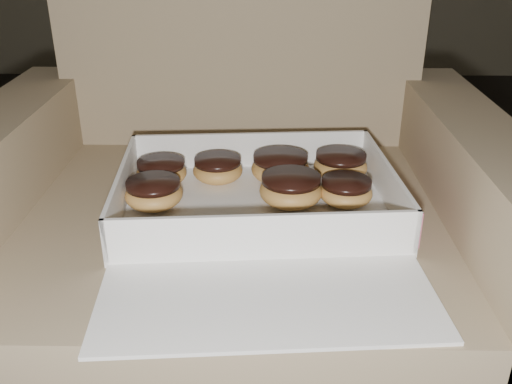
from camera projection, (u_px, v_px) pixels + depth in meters
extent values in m
plane|color=black|center=(496.00, 378.00, 1.06)|extent=(4.50, 4.50, 0.00)
cube|color=#8B7658|center=(236.00, 303.00, 0.96)|extent=(0.66, 0.66, 0.38)
cube|color=#8B7658|center=(240.00, 12.00, 1.04)|extent=(0.66, 0.13, 0.47)
cube|color=#8B7658|center=(19.00, 269.00, 0.93)|extent=(0.11, 0.66, 0.51)
cube|color=#8B7658|center=(454.00, 273.00, 0.92)|extent=(0.11, 0.66, 0.51)
cube|color=white|center=(256.00, 206.00, 0.85)|extent=(0.42, 0.32, 0.01)
cube|color=white|center=(251.00, 150.00, 0.97)|extent=(0.39, 0.04, 0.06)
cube|color=white|center=(263.00, 236.00, 0.71)|extent=(0.39, 0.04, 0.06)
cube|color=white|center=(122.00, 189.00, 0.83)|extent=(0.03, 0.30, 0.06)
cube|color=white|center=(387.00, 183.00, 0.85)|extent=(0.03, 0.30, 0.06)
cube|color=#BA4B69|center=(390.00, 183.00, 0.85)|extent=(0.02, 0.29, 0.05)
cube|color=white|center=(268.00, 301.00, 0.64)|extent=(0.40, 0.20, 0.01)
ellipsoid|color=#CC9347|center=(340.00, 167.00, 0.92)|extent=(0.09, 0.09, 0.04)
cylinder|color=black|center=(341.00, 156.00, 0.91)|extent=(0.08, 0.08, 0.01)
ellipsoid|color=#CC9347|center=(218.00, 170.00, 0.91)|extent=(0.08, 0.08, 0.04)
cylinder|color=black|center=(217.00, 161.00, 0.91)|extent=(0.07, 0.07, 0.01)
ellipsoid|color=#CC9347|center=(161.00, 173.00, 0.90)|extent=(0.08, 0.08, 0.04)
cylinder|color=black|center=(161.00, 164.00, 0.90)|extent=(0.07, 0.07, 0.01)
ellipsoid|color=#CC9347|center=(154.00, 195.00, 0.83)|extent=(0.08, 0.08, 0.04)
cylinder|color=black|center=(153.00, 184.00, 0.82)|extent=(0.08, 0.08, 0.01)
ellipsoid|color=#CC9347|center=(346.00, 193.00, 0.84)|extent=(0.08, 0.08, 0.04)
cylinder|color=black|center=(346.00, 183.00, 0.83)|extent=(0.07, 0.07, 0.01)
ellipsoid|color=#CC9347|center=(291.00, 191.00, 0.84)|extent=(0.09, 0.09, 0.04)
cylinder|color=black|center=(291.00, 179.00, 0.83)|extent=(0.09, 0.09, 0.01)
ellipsoid|color=#CC9347|center=(280.00, 169.00, 0.91)|extent=(0.09, 0.09, 0.04)
cylinder|color=black|center=(280.00, 158.00, 0.90)|extent=(0.09, 0.09, 0.01)
ellipsoid|color=black|center=(256.00, 240.00, 0.75)|extent=(0.01, 0.01, 0.00)
ellipsoid|color=black|center=(374.00, 240.00, 0.75)|extent=(0.01, 0.01, 0.00)
ellipsoid|color=black|center=(179.00, 228.00, 0.78)|extent=(0.01, 0.01, 0.00)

